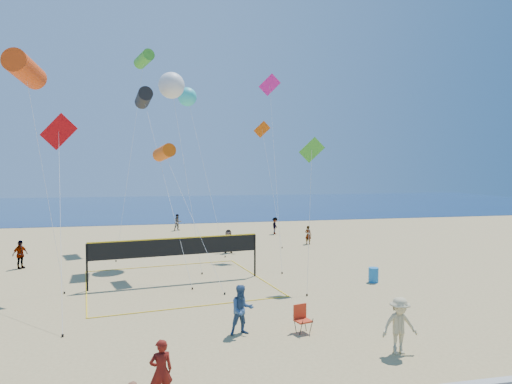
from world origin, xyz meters
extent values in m
plane|color=tan|center=(0.00, 0.00, 0.00)|extent=(120.00, 120.00, 0.00)
cube|color=navy|center=(0.00, 62.00, 0.01)|extent=(140.00, 50.00, 0.03)
imported|color=#62120D|center=(-1.84, -1.13, 0.83)|extent=(0.68, 0.53, 1.66)
imported|color=#32517D|center=(1.09, 3.21, 0.91)|extent=(0.95, 0.78, 1.82)
imported|color=tan|center=(5.81, 0.41, 0.93)|extent=(1.23, 0.74, 1.86)
imported|color=gray|center=(-9.99, 16.76, 0.86)|extent=(0.94, 1.06, 1.72)
imported|color=gray|center=(3.08, 19.15, 0.84)|extent=(1.62, 0.81, 1.67)
imported|color=gray|center=(9.89, 21.52, 0.74)|extent=(0.63, 0.64, 1.48)
imported|color=gray|center=(0.08, 31.83, 0.80)|extent=(0.94, 0.84, 1.60)
imported|color=gray|center=(8.72, 27.44, 0.77)|extent=(0.98, 1.15, 1.54)
cube|color=red|center=(3.32, 2.86, 0.45)|extent=(0.66, 0.62, 0.06)
cube|color=red|center=(3.26, 3.08, 0.75)|extent=(0.54, 0.19, 0.55)
cylinder|color=black|center=(3.16, 2.62, 0.25)|extent=(0.10, 0.27, 0.71)
cylinder|color=black|center=(3.06, 3.00, 0.25)|extent=(0.10, 0.27, 0.71)
cylinder|color=black|center=(3.58, 2.73, 0.25)|extent=(0.10, 0.27, 0.71)
cylinder|color=black|center=(3.48, 3.11, 0.25)|extent=(0.10, 0.27, 0.71)
cylinder|color=#1D71BC|center=(9.32, 9.19, 0.39)|extent=(0.55, 0.55, 0.78)
cylinder|color=black|center=(-5.30, 10.60, 1.18)|extent=(0.10, 0.10, 2.36)
cylinder|color=black|center=(3.45, 11.88, 1.18)|extent=(0.10, 0.10, 2.36)
cube|color=black|center=(-0.92, 11.24, 1.92)|extent=(8.75, 1.30, 0.88)
cube|color=yellow|center=(-0.92, 11.24, 2.39)|extent=(8.75, 1.31, 0.06)
cube|color=yellow|center=(-0.28, 6.87, 0.01)|extent=(8.95, 1.36, 0.02)
cube|color=yellow|center=(-1.56, 15.62, 0.01)|extent=(8.95, 1.36, 0.02)
cylinder|color=#DD3F0D|center=(-8.28, 12.19, 11.00)|extent=(1.52, 2.98, 1.56)
cylinder|color=silver|center=(-7.29, 11.24, 5.53)|extent=(1.99, 1.92, 10.96)
cylinder|color=black|center=(-6.31, 10.29, 0.05)|extent=(0.08, 0.08, 0.10)
cylinder|color=black|center=(-2.63, 16.67, 10.45)|extent=(1.20, 2.24, 1.16)
cylinder|color=silver|center=(-1.42, 13.22, 5.25)|extent=(2.43, 6.91, 10.41)
cylinder|color=black|center=(-0.21, 9.78, 0.05)|extent=(0.08, 0.08, 0.10)
cylinder|color=#DB5209|center=(-1.46, 13.61, 6.95)|extent=(1.33, 2.00, 1.01)
cylinder|color=silver|center=(-0.11, 11.07, 3.50)|extent=(2.72, 5.11, 6.91)
cylinder|color=black|center=(1.24, 8.52, 0.05)|extent=(0.08, 0.08, 0.10)
cube|color=#BE080C|center=(-6.52, 10.93, 7.84)|extent=(1.81, 0.33, 1.80)
cylinder|color=silver|center=(-5.89, 7.62, 3.94)|extent=(1.28, 6.62, 7.80)
cylinder|color=black|center=(-5.26, 4.32, 0.05)|extent=(0.08, 0.08, 0.10)
cube|color=green|center=(6.00, 9.66, 7.01)|extent=(1.34, 0.30, 1.35)
cylinder|color=silver|center=(5.51, 8.55, 3.53)|extent=(0.99, 2.24, 6.96)
cylinder|color=black|center=(5.02, 7.44, 0.05)|extent=(0.08, 0.08, 0.10)
cube|color=#E71A8C|center=(6.06, 18.96, 12.00)|extent=(1.57, 0.33, 1.57)
cylinder|color=silver|center=(5.57, 15.52, 6.03)|extent=(0.98, 6.88, 11.96)
cylinder|color=black|center=(5.09, 12.09, 0.05)|extent=(0.08, 0.08, 0.10)
sphere|color=white|center=(-0.87, 17.91, 11.50)|extent=(1.80, 1.80, 1.72)
cylinder|color=silver|center=(-0.14, 15.44, 5.78)|extent=(1.47, 4.97, 11.46)
cylinder|color=black|center=(0.59, 12.96, 0.05)|extent=(0.08, 0.08, 0.10)
sphere|color=#32C9C7|center=(0.51, 23.15, 11.60)|extent=(1.48, 1.48, 1.45)
cylinder|color=silver|center=(1.56, 20.38, 5.82)|extent=(2.12, 5.54, 11.55)
cylinder|color=black|center=(2.61, 17.62, 0.05)|extent=(0.08, 0.08, 0.10)
cylinder|color=green|center=(-2.74, 24.35, 14.61)|extent=(1.71, 2.43, 1.23)
cylinder|color=silver|center=(-3.64, 21.01, 7.33)|extent=(1.80, 6.70, 14.57)
cylinder|color=black|center=(-4.53, 17.67, 0.05)|extent=(0.08, 0.08, 0.10)
cube|color=#DB5209|center=(7.07, 25.71, 9.42)|extent=(1.49, 0.25, 1.47)
cylinder|color=silver|center=(7.21, 22.93, 4.73)|extent=(0.30, 5.57, 9.37)
cylinder|color=black|center=(7.35, 20.16, 0.05)|extent=(0.08, 0.08, 0.10)
camera|label=1|loc=(-1.90, -12.88, 6.06)|focal=32.00mm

